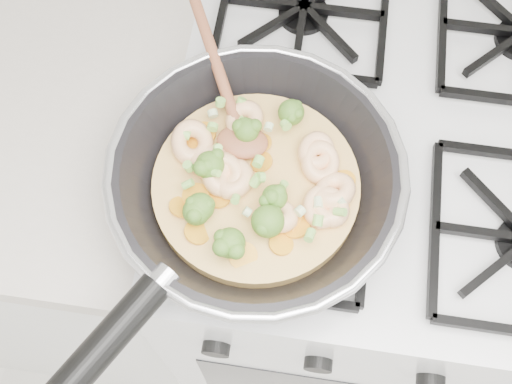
# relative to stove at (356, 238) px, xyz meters

# --- Properties ---
(stove) EXTENTS (0.60, 0.60, 0.92)m
(stove) POSITION_rel_stove_xyz_m (0.00, 0.00, 0.00)
(stove) COLOR silver
(stove) RESTS_ON ground
(skillet) EXTENTS (0.36, 0.60, 0.10)m
(skillet) POSITION_rel_stove_xyz_m (-0.18, -0.15, 0.50)
(skillet) COLOR black
(skillet) RESTS_ON stove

